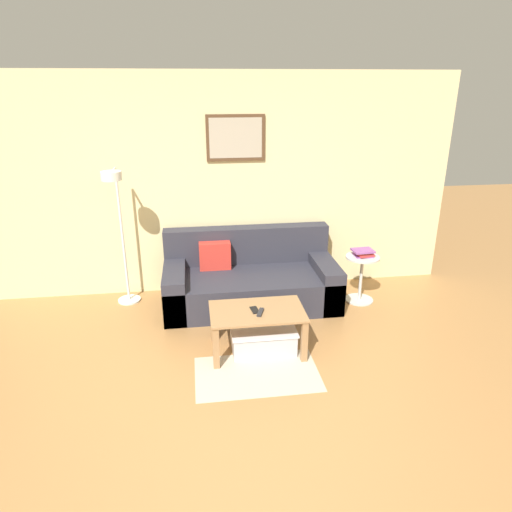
% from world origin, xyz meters
% --- Properties ---
extents(ground_plane, '(16.00, 16.00, 0.00)m').
position_xyz_m(ground_plane, '(0.00, 0.00, 0.00)').
color(ground_plane, '#A87542').
extents(wall_back, '(5.60, 0.09, 2.55)m').
position_xyz_m(wall_back, '(0.00, 2.85, 1.28)').
color(wall_back, beige).
rests_on(wall_back, ground_plane).
extents(area_rug, '(1.09, 0.66, 0.01)m').
position_xyz_m(area_rug, '(0.17, 0.94, 0.00)').
color(area_rug, '#C1B299').
rests_on(area_rug, ground_plane).
extents(couch, '(1.95, 0.94, 0.82)m').
position_xyz_m(couch, '(0.29, 2.37, 0.27)').
color(couch, '#2D2D38').
rests_on(couch, ground_plane).
extents(coffee_table, '(0.88, 0.54, 0.43)m').
position_xyz_m(coffee_table, '(0.22, 1.32, 0.34)').
color(coffee_table, '#997047').
rests_on(coffee_table, ground_plane).
extents(storage_bin, '(0.62, 0.42, 0.23)m').
position_xyz_m(storage_bin, '(0.28, 1.34, 0.12)').
color(storage_bin, '#B2B2B7').
rests_on(storage_bin, ground_plane).
extents(floor_lamp, '(0.26, 0.51, 1.58)m').
position_xyz_m(floor_lamp, '(-1.12, 2.42, 1.09)').
color(floor_lamp, white).
rests_on(floor_lamp, ground_plane).
extents(side_table, '(0.39, 0.39, 0.56)m').
position_xyz_m(side_table, '(1.57, 2.22, 0.33)').
color(side_table, silver).
rests_on(side_table, ground_plane).
extents(book_stack, '(0.25, 0.20, 0.08)m').
position_xyz_m(book_stack, '(1.58, 2.23, 0.60)').
color(book_stack, '#8C4C93').
rests_on(book_stack, side_table).
extents(remote_control, '(0.09, 0.15, 0.02)m').
position_xyz_m(remote_control, '(0.25, 1.26, 0.44)').
color(remote_control, '#232328').
rests_on(remote_control, coffee_table).
extents(cell_phone, '(0.09, 0.15, 0.01)m').
position_xyz_m(cell_phone, '(0.20, 1.32, 0.43)').
color(cell_phone, black).
rests_on(cell_phone, coffee_table).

